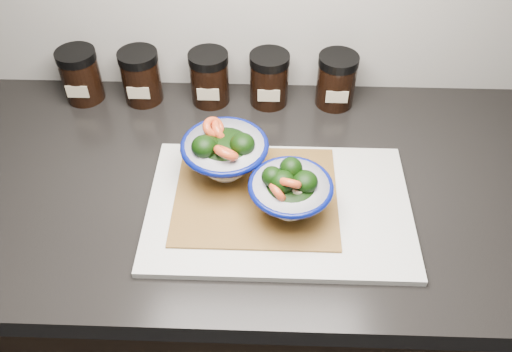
{
  "coord_description": "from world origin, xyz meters",
  "views": [
    {
      "loc": [
        0.05,
        0.76,
        1.6
      ],
      "look_at": [
        0.03,
        1.4,
        0.96
      ],
      "focal_mm": 38.0,
      "sensor_mm": 36.0,
      "label": 1
    }
  ],
  "objects_px": {
    "cutting_board": "(279,207)",
    "spice_jar_c": "(209,78)",
    "spice_jar_a": "(81,75)",
    "spice_jar_d": "(269,79)",
    "spice_jar_b": "(141,76)",
    "bowl_right": "(290,192)",
    "bowl_left": "(224,153)",
    "spice_jar_e": "(336,80)"
  },
  "relations": [
    {
      "from": "spice_jar_a",
      "to": "bowl_right",
      "type": "bearing_deg",
      "value": -36.86
    },
    {
      "from": "bowl_right",
      "to": "spice_jar_e",
      "type": "distance_m",
      "value": 0.34
    },
    {
      "from": "spice_jar_a",
      "to": "spice_jar_c",
      "type": "relative_size",
      "value": 1.0
    },
    {
      "from": "spice_jar_b",
      "to": "spice_jar_e",
      "type": "distance_m",
      "value": 0.4
    },
    {
      "from": "spice_jar_a",
      "to": "spice_jar_d",
      "type": "height_order",
      "value": "same"
    },
    {
      "from": "spice_jar_e",
      "to": "bowl_right",
      "type": "bearing_deg",
      "value": -106.91
    },
    {
      "from": "bowl_right",
      "to": "spice_jar_c",
      "type": "height_order",
      "value": "bowl_right"
    },
    {
      "from": "cutting_board",
      "to": "spice_jar_e",
      "type": "height_order",
      "value": "spice_jar_e"
    },
    {
      "from": "spice_jar_a",
      "to": "spice_jar_b",
      "type": "xyz_separation_m",
      "value": [
        0.13,
        0.0,
        0.0
      ]
    },
    {
      "from": "bowl_left",
      "to": "spice_jar_c",
      "type": "xyz_separation_m",
      "value": [
        -0.05,
        0.24,
        -0.01
      ]
    },
    {
      "from": "bowl_left",
      "to": "spice_jar_e",
      "type": "height_order",
      "value": "bowl_left"
    },
    {
      "from": "spice_jar_a",
      "to": "spice_jar_e",
      "type": "bearing_deg",
      "value": 0.0
    },
    {
      "from": "spice_jar_b",
      "to": "spice_jar_c",
      "type": "xyz_separation_m",
      "value": [
        0.14,
        0.0,
        0.0
      ]
    },
    {
      "from": "spice_jar_b",
      "to": "bowl_right",
      "type": "bearing_deg",
      "value": -46.64
    },
    {
      "from": "bowl_left",
      "to": "spice_jar_d",
      "type": "xyz_separation_m",
      "value": [
        0.08,
        0.24,
        -0.01
      ]
    },
    {
      "from": "cutting_board",
      "to": "spice_jar_c",
      "type": "bearing_deg",
      "value": 115.42
    },
    {
      "from": "cutting_board",
      "to": "spice_jar_d",
      "type": "distance_m",
      "value": 0.31
    },
    {
      "from": "bowl_left",
      "to": "bowl_right",
      "type": "height_order",
      "value": "bowl_left"
    },
    {
      "from": "cutting_board",
      "to": "spice_jar_c",
      "type": "distance_m",
      "value": 0.34
    },
    {
      "from": "bowl_left",
      "to": "spice_jar_b",
      "type": "height_order",
      "value": "bowl_left"
    },
    {
      "from": "cutting_board",
      "to": "spice_jar_d",
      "type": "height_order",
      "value": "spice_jar_d"
    },
    {
      "from": "cutting_board",
      "to": "bowl_left",
      "type": "bearing_deg",
      "value": 144.01
    },
    {
      "from": "spice_jar_a",
      "to": "spice_jar_d",
      "type": "distance_m",
      "value": 0.39
    },
    {
      "from": "bowl_right",
      "to": "spice_jar_a",
      "type": "relative_size",
      "value": 1.23
    },
    {
      "from": "cutting_board",
      "to": "spice_jar_d",
      "type": "xyz_separation_m",
      "value": [
        -0.02,
        0.31,
        0.05
      ]
    },
    {
      "from": "bowl_right",
      "to": "spice_jar_e",
      "type": "xyz_separation_m",
      "value": [
        0.1,
        0.32,
        -0.0
      ]
    },
    {
      "from": "cutting_board",
      "to": "spice_jar_a",
      "type": "distance_m",
      "value": 0.52
    },
    {
      "from": "spice_jar_a",
      "to": "spice_jar_e",
      "type": "relative_size",
      "value": 1.0
    },
    {
      "from": "spice_jar_d",
      "to": "spice_jar_c",
      "type": "bearing_deg",
      "value": 180.0
    },
    {
      "from": "spice_jar_a",
      "to": "spice_jar_b",
      "type": "relative_size",
      "value": 1.0
    },
    {
      "from": "bowl_left",
      "to": "cutting_board",
      "type": "bearing_deg",
      "value": -35.99
    },
    {
      "from": "spice_jar_b",
      "to": "spice_jar_e",
      "type": "height_order",
      "value": "same"
    },
    {
      "from": "bowl_right",
      "to": "spice_jar_e",
      "type": "height_order",
      "value": "bowl_right"
    },
    {
      "from": "spice_jar_a",
      "to": "spice_jar_b",
      "type": "height_order",
      "value": "same"
    },
    {
      "from": "cutting_board",
      "to": "spice_jar_e",
      "type": "relative_size",
      "value": 3.98
    },
    {
      "from": "bowl_left",
      "to": "spice_jar_c",
      "type": "bearing_deg",
      "value": 101.52
    },
    {
      "from": "spice_jar_e",
      "to": "spice_jar_c",
      "type": "bearing_deg",
      "value": 180.0
    },
    {
      "from": "spice_jar_d",
      "to": "bowl_left",
      "type": "bearing_deg",
      "value": -107.62
    },
    {
      "from": "bowl_left",
      "to": "spice_jar_b",
      "type": "distance_m",
      "value": 0.3
    },
    {
      "from": "cutting_board",
      "to": "spice_jar_c",
      "type": "height_order",
      "value": "spice_jar_c"
    },
    {
      "from": "spice_jar_c",
      "to": "spice_jar_e",
      "type": "height_order",
      "value": "same"
    },
    {
      "from": "bowl_left",
      "to": "spice_jar_a",
      "type": "relative_size",
      "value": 1.36
    }
  ]
}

